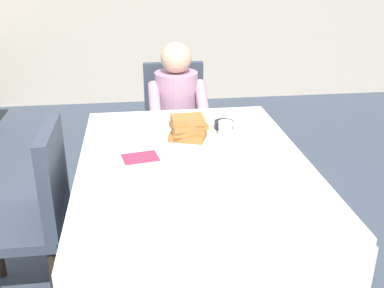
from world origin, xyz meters
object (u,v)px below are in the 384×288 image
Objects in this scene: spoon_near_edge at (188,165)px; chair_diner at (175,119)px; diner_person at (177,107)px; breakfast_stack at (188,128)px; knife_right_of_plate at (225,141)px; bowl_butter at (224,125)px; cup_coffee at (226,129)px; fork_left_of_plate at (153,145)px; dining_table_main at (193,175)px; chair_left_side at (36,206)px; plate_breakfast at (189,141)px.

chair_diner is at bearing 76.09° from spoon_near_edge.
diner_person is 1.09m from spoon_near_edge.
chair_diner is 6.20× the size of spoon_near_edge.
diner_person is at bearing 90.00° from chair_diner.
knife_right_of_plate is at bearing -8.06° from breakfast_stack.
diner_person reaches higher than bowl_butter.
fork_left_of_plate is at bearing -168.87° from cup_coffee.
diner_person reaches higher than spoon_near_edge.
knife_right_of_plate is at bearing -95.59° from fork_left_of_plate.
chair_left_side is at bearing 180.00° from dining_table_main.
chair_diner reaches higher than breakfast_stack.
fork_left_of_plate is at bearing 83.72° from knife_right_of_plate.
cup_coffee is at bearing 15.64° from plate_breakfast.
breakfast_stack is at bearing -87.14° from fork_left_of_plate.
cup_coffee reaches higher than plate_breakfast.
bowl_butter reaches higher than spoon_near_edge.
dining_table_main is 7.00× the size of breakfast_stack.
plate_breakfast is 1.29× the size of breakfast_stack.
spoon_near_edge is at bearing -96.68° from breakfast_stack.
chair_left_side reaches higher than cup_coffee.
bowl_butter reaches higher than fork_left_of_plate.
fork_left_of_plate is (-0.19, -0.03, -0.07)m from breakfast_stack.
dining_table_main is 0.46m from bowl_butter.
plate_breakfast is (-0.02, -0.96, 0.22)m from chair_diner.
plate_breakfast is 0.19m from knife_right_of_plate.
chair_left_side is at bearing -165.04° from plate_breakfast.
knife_right_of_plate is at bearing 43.64° from dining_table_main.
dining_table_main is 13.85× the size of bowl_butter.
diner_person is 1.20× the size of chair_left_side.
chair_diner is at bearing 104.64° from bowl_butter.
chair_diner is at bearing -17.44° from fork_left_of_plate.
chair_diner reaches higher than bowl_butter.
spoon_near_edge is at bearing -125.95° from cup_coffee.
plate_breakfast is at bearing -59.03° from breakfast_stack.
plate_breakfast is at bearing -164.36° from cup_coffee.
knife_right_of_plate is (-0.02, -0.08, -0.04)m from cup_coffee.
chair_left_side is at bearing 55.85° from chair_diner.
breakfast_stack is at bearing 89.40° from dining_table_main.
bowl_butter is (0.01, 0.12, -0.02)m from cup_coffee.
bowl_butter is 0.53m from spoon_near_edge.
chair_left_side is at bearing 51.96° from diner_person.
knife_right_of_plate is 0.35m from spoon_near_edge.
diner_person is 0.85m from knife_right_of_plate.
breakfast_stack is 1.45× the size of spoon_near_edge.
breakfast_stack is (-0.02, -0.95, 0.29)m from chair_diner.
cup_coffee is (0.22, 0.27, 0.13)m from dining_table_main.
bowl_butter reaches higher than dining_table_main.
chair_left_side is 3.32× the size of plate_breakfast.
dining_table_main is 0.28m from fork_left_of_plate.
knife_right_of_plate is 1.33× the size of spoon_near_edge.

